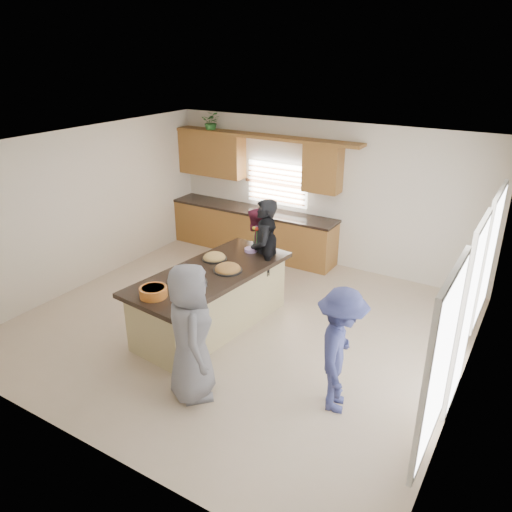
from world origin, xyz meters
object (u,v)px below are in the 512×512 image
Objects in this scene: woman_left_back at (264,253)px; woman_left_mid at (256,252)px; woman_left_front at (268,262)px; woman_right_front at (190,333)px; woman_right_back at (340,351)px; salad_bowl at (153,291)px; island at (212,301)px.

woman_left_back is 1.18× the size of woman_left_mid.
woman_left_front is at bearing 47.12° from woman_left_mid.
woman_right_back is at bearing -109.94° from woman_right_front.
woman_left_back is at bearing 78.19° from salad_bowl.
woman_right_back is 1.79m from woman_right_front.
woman_left_back reaches higher than woman_right_back.
woman_left_mid is at bearing 32.51° from woman_right_back.
woman_right_back is (2.11, -1.84, -0.12)m from woman_left_back.
woman_left_back is 1.03× the size of woman_right_front.
salad_bowl is at bearing 23.01° from woman_right_front.
woman_left_back is 2.80m from woman_right_back.
woman_left_mid is (-0.31, 0.26, -0.14)m from woman_left_back.
island is 2.53m from woman_right_back.
woman_right_back reaches higher than salad_bowl.
woman_left_front is at bearing 31.54° from woman_right_back.
woman_right_back is at bearing 41.58° from woman_left_mid.
woman_left_back reaches higher than island.
salad_bowl is 0.24× the size of woman_left_front.
woman_left_back is 0.16m from woman_left_front.
salad_bowl is 2.44m from woman_left_mid.
island is 1.21m from salad_bowl.
woman_right_front reaches higher than woman_right_back.
woman_left_front is 0.88× the size of woman_right_front.
island is at bearing 80.73° from salad_bowl.
woman_left_front is 0.99× the size of woman_right_back.
woman_left_front is at bearing 77.79° from island.
woman_right_front reaches higher than woman_left_mid.
woman_right_back is (2.42, -2.10, 0.02)m from woman_left_mid.
woman_left_front is (0.53, 2.15, -0.24)m from salad_bowl.
salad_bowl is at bearing 80.61° from woman_right_back.
woman_right_back reaches higher than woman_left_front.
salad_bowl is 0.24× the size of woman_right_back.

